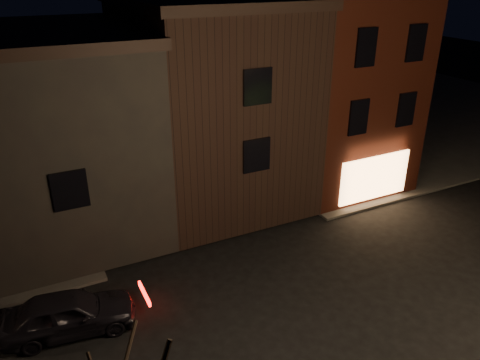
{
  "coord_description": "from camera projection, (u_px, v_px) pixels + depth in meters",
  "views": [
    {
      "loc": [
        -6.98,
        -9.99,
        10.68
      ],
      "look_at": [
        0.33,
        4.62,
        3.2
      ],
      "focal_mm": 35.0,
      "sensor_mm": 36.0,
      "label": 1
    }
  ],
  "objects": [
    {
      "name": "ground",
      "position": [
        294.0,
        322.0,
        15.41
      ],
      "size": [
        120.0,
        120.0,
        0.0
      ],
      "primitive_type": "plane",
      "color": "black",
      "rests_on": "ground"
    },
    {
      "name": "sidewalk_far_right",
      "position": [
        366.0,
        103.0,
        39.78
      ],
      "size": [
        30.0,
        30.0,
        0.12
      ],
      "primitive_type": "cube",
      "color": "#2D2B28",
      "rests_on": "ground"
    },
    {
      "name": "corner_building",
      "position": [
        331.0,
        79.0,
        24.12
      ],
      "size": [
        6.5,
        8.5,
        10.5
      ],
      "color": "#3E140B",
      "rests_on": "ground"
    },
    {
      "name": "row_building_a",
      "position": [
        207.0,
        99.0,
        22.54
      ],
      "size": [
        7.3,
        10.3,
        9.4
      ],
      "color": "black",
      "rests_on": "ground"
    },
    {
      "name": "row_building_b",
      "position": [
        50.0,
        131.0,
        19.8
      ],
      "size": [
        7.8,
        10.3,
        8.4
      ],
      "color": "black",
      "rests_on": "ground"
    },
    {
      "name": "parked_car_a",
      "position": [
        69.0,
        313.0,
        14.78
      ],
      "size": [
        4.29,
        2.2,
        1.4
      ],
      "primitive_type": "imported",
      "rotation": [
        0.0,
        0.0,
        1.43
      ],
      "color": "black",
      "rests_on": "ground"
    }
  ]
}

